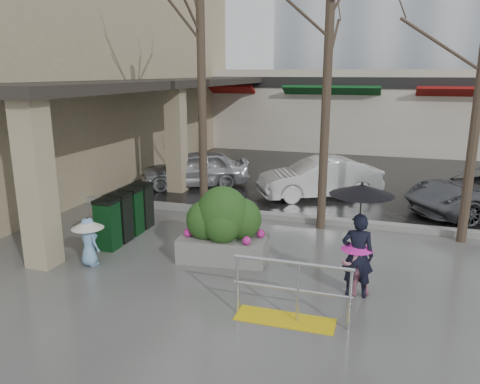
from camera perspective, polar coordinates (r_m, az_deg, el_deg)
The scene contains 18 objects.
ground at distance 9.16m, azimuth -1.02°, elevation -10.56°, with size 120.00×120.00×0.00m, color #51514F.
street_asphalt at distance 30.23m, azimuth 12.39°, elevation 6.72°, with size 120.00×36.00×0.01m, color black.
curb at distance 12.74m, azimuth 4.69°, elevation -2.96°, with size 120.00×0.30×0.15m, color gray.
near_building at distance 19.68m, azimuth -19.40°, elevation 14.00°, with size 6.00×18.00×8.00m, color tan.
canopy_slab at distance 17.53m, azimuth -7.88°, elevation 13.47°, with size 2.80×18.00×0.25m, color #2D2823.
pillar_front at distance 10.08m, azimuth -23.57°, elevation 1.08°, with size 0.55×0.55×3.50m, color tan.
pillar_back at distance 15.48m, azimuth -7.77°, elevation 6.41°, with size 0.55×0.55×3.50m, color tan.
storefront_row at distance 25.91m, azimuth 16.24°, elevation 9.73°, with size 34.00×6.74×4.00m.
handrail at distance 7.63m, azimuth 6.00°, elevation -12.87°, with size 1.90×0.50×1.03m.
tree_west at distance 12.44m, azimuth -4.85°, elevation 19.98°, with size 3.20×3.20×6.80m.
tree_midwest at distance 11.64m, azimuth 10.94°, elevation 20.91°, with size 3.20×3.20×7.00m.
woman at distance 8.31m, azimuth 14.33°, elevation -4.40°, with size 1.09×1.09×2.08m.
child_pink at distance 8.60m, azimuth 13.96°, elevation -8.13°, with size 0.69×0.63×1.13m.
child_blue at distance 10.04m, azimuth -18.00°, elevation -5.12°, with size 0.66×0.66×1.02m.
planter at distance 9.79m, azimuth -2.02°, elevation -4.07°, with size 1.92×1.13×1.60m.
news_boxes at distance 11.50m, azimuth -13.73°, elevation -2.64°, with size 0.49×2.06×1.15m.
car_a at distance 16.28m, azimuth -5.49°, elevation 2.86°, with size 1.49×3.70×1.26m, color silver.
car_b at distance 14.97m, azimuth 9.63°, elevation 1.70°, with size 1.33×3.82×1.26m, color white.
Camera 1 is at (2.64, -7.87, 3.86)m, focal length 35.00 mm.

